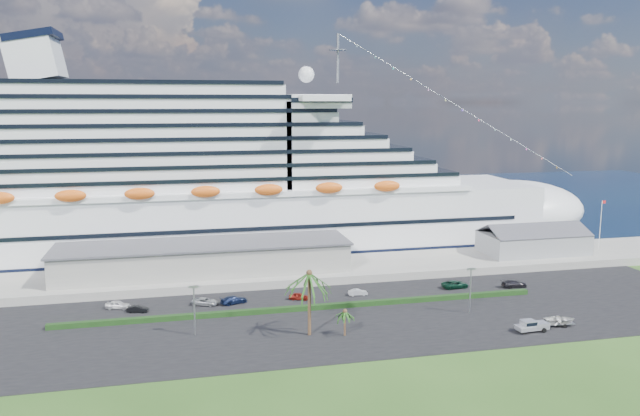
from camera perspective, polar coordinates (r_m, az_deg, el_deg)
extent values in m
plane|color=#274A18|center=(101.53, 5.16, -11.88)|extent=(420.00, 420.00, 0.00)
cube|color=black|center=(111.35, 3.39, -9.85)|extent=(140.00, 38.00, 0.12)
cube|color=gray|center=(137.91, 0.01, -5.62)|extent=(240.00, 20.00, 1.80)
cube|color=#0B1332|center=(224.80, -5.11, 0.07)|extent=(420.00, 160.00, 0.02)
cube|color=silver|center=(156.75, -9.11, -1.22)|extent=(160.00, 30.00, 16.00)
ellipsoid|color=silver|center=(180.33, 17.15, -0.12)|extent=(40.00, 30.00, 16.00)
cube|color=black|center=(158.15, -9.05, -3.64)|extent=(164.00, 30.60, 2.40)
cube|color=silver|center=(153.92, -13.82, 6.53)|extent=(128.00, 26.00, 24.80)
cube|color=silver|center=(157.11, -0.96, 9.71)|extent=(14.00, 38.00, 3.20)
cube|color=silver|center=(156.99, -24.59, 12.37)|extent=(11.58, 14.00, 11.58)
cylinder|color=gray|center=(159.12, 1.64, 13.53)|extent=(0.70, 0.70, 12.00)
ellipsoid|color=#E15A15|center=(139.38, -10.42, 1.48)|extent=(90.00, 2.40, 2.60)
ellipsoid|color=#E15A15|center=(170.71, -10.90, 2.94)|extent=(90.00, 2.40, 2.60)
cube|color=black|center=(156.60, -9.12, -0.93)|extent=(144.00, 30.40, 0.90)
cube|color=gray|center=(133.77, -10.52, -4.54)|extent=(60.00, 14.00, 6.00)
cube|color=#4C4C54|center=(133.05, -10.56, -3.24)|extent=(61.00, 15.00, 0.40)
cube|color=gray|center=(156.78, 18.90, -3.04)|extent=(24.00, 12.00, 4.80)
cube|color=#4C4C54|center=(153.58, 19.56, -1.96)|extent=(24.00, 6.31, 2.74)
cube|color=#4C4C54|center=(158.57, 18.40, -1.55)|extent=(24.00, 6.31, 2.74)
cylinder|color=silver|center=(166.20, 24.26, -1.41)|extent=(0.16, 0.16, 12.00)
cube|color=red|center=(165.60, 24.53, 0.50)|extent=(1.00, 0.04, 0.70)
cube|color=black|center=(113.94, -1.24, -9.11)|extent=(88.00, 1.10, 0.90)
cylinder|color=gray|center=(103.15, -11.41, -9.25)|extent=(0.24, 0.24, 8.00)
cube|color=gray|center=(101.92, -11.49, -7.07)|extent=(1.60, 0.35, 0.35)
cylinder|color=gray|center=(114.48, 13.58, -7.42)|extent=(0.24, 0.24, 8.00)
cube|color=gray|center=(113.37, 13.66, -5.44)|extent=(1.60, 0.35, 0.35)
cylinder|color=#47301E|center=(100.93, -0.98, -8.80)|extent=(0.54, 0.54, 10.50)
sphere|color=#47301E|center=(99.39, -0.99, -5.93)|extent=(0.98, 0.98, 0.98)
cylinder|color=#47301E|center=(101.81, 2.29, -10.52)|extent=(0.35, 0.35, 4.20)
sphere|color=#47301E|center=(101.10, 2.29, -9.40)|extent=(0.73, 0.73, 0.73)
imported|color=silver|center=(120.33, -18.01, -8.41)|extent=(4.71, 2.94, 1.50)
imported|color=black|center=(117.41, -16.34, -8.85)|extent=(3.88, 2.00, 1.22)
imported|color=#95989D|center=(118.53, -10.48, -8.41)|extent=(5.27, 3.81, 1.33)
imported|color=#111C3D|center=(118.46, -7.89, -8.32)|extent=(5.41, 3.58, 1.46)
imported|color=maroon|center=(119.73, -1.93, -8.07)|extent=(4.17, 2.75, 1.32)
imported|color=silver|center=(122.41, 3.49, -7.70)|extent=(3.80, 1.57, 1.22)
imported|color=black|center=(129.79, 12.26, -6.83)|extent=(5.60, 2.86, 1.51)
imported|color=black|center=(133.30, 17.34, -6.62)|extent=(5.26, 2.36, 1.50)
cylinder|color=black|center=(107.89, 18.20, -10.72)|extent=(0.82, 0.33, 0.80)
cylinder|color=black|center=(109.42, 17.68, -10.41)|extent=(0.82, 0.33, 0.80)
cylinder|color=black|center=(109.68, 19.81, -10.48)|extent=(0.82, 0.33, 0.80)
cylinder|color=black|center=(111.18, 19.27, -10.17)|extent=(0.82, 0.33, 0.80)
cube|color=silver|center=(109.49, 18.82, -10.26)|extent=(5.54, 2.35, 0.70)
cube|color=silver|center=(110.10, 19.49, -9.96)|extent=(2.53, 2.11, 0.55)
cube|color=silver|center=(108.90, 18.52, -9.96)|extent=(2.33, 2.04, 0.95)
cube|color=black|center=(108.87, 18.53, -9.91)|extent=(2.13, 2.08, 0.55)
cube|color=silver|center=(108.27, 17.77, -10.32)|extent=(1.02, 1.96, 0.35)
cube|color=gray|center=(113.48, 21.07, -9.79)|extent=(4.88, 2.33, 0.12)
cylinder|color=gray|center=(112.34, 20.15, -9.93)|extent=(2.23, 0.37, 0.08)
cylinder|color=black|center=(113.07, 21.50, -10.01)|extent=(0.68, 0.31, 0.65)
cylinder|color=black|center=(114.49, 20.98, -9.74)|extent=(0.68, 0.31, 0.65)
imported|color=silver|center=(113.29, 21.09, -9.50)|extent=(5.61, 4.33, 1.07)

